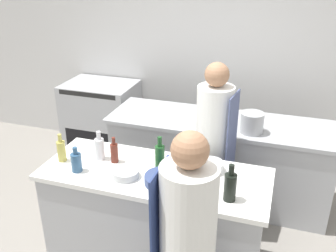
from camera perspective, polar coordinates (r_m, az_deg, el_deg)
wall_back at (r=4.72m, az=6.86°, el=11.15°), size 8.00×0.06×2.80m
prep_counter at (r=3.24m, az=-1.98°, el=-13.93°), size 1.82×0.72×0.91m
pass_counter at (r=4.12m, az=7.75°, el=-4.99°), size 2.37×0.75×0.91m
oven_range at (r=5.11m, az=-10.05°, el=1.18°), size 0.91×0.67×0.97m
chef_at_prep_near at (r=2.42m, az=2.87°, el=-18.50°), size 0.35×0.34×1.63m
chef_at_stove at (r=3.46m, az=6.90°, el=-3.73°), size 0.35×0.34×1.67m
bottle_olive_oil at (r=3.17m, az=-10.38°, el=-3.32°), size 0.08×0.08×0.25m
bottle_vinegar at (r=2.64m, az=9.45°, el=-9.04°), size 0.09×0.09×0.28m
bottle_wine at (r=2.96m, az=-1.25°, el=-4.70°), size 0.08×0.08×0.29m
bottle_cooking_oil at (r=3.11m, az=-8.18°, el=-3.98°), size 0.06×0.06×0.22m
bottle_sauce at (r=3.04m, az=-13.80°, el=-5.31°), size 0.08×0.08×0.21m
bottle_water at (r=3.21m, az=-15.93°, el=-3.58°), size 0.07×0.07×0.24m
bowl_mixing_large at (r=3.00m, az=6.42°, el=-6.13°), size 0.21×0.21×0.08m
bowl_prep_small at (r=2.92m, az=-6.46°, el=-7.22°), size 0.21×0.21×0.06m
bowl_ceramic_blue at (r=2.83m, az=-0.78°, el=-8.12°), size 0.28×0.28×0.07m
stockpot at (r=3.68m, az=12.66°, el=0.51°), size 0.22×0.22×0.20m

